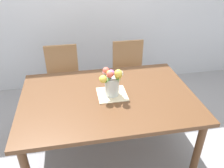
{
  "coord_description": "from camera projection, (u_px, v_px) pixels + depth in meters",
  "views": [
    {
      "loc": [
        -0.3,
        -1.81,
        1.97
      ],
      "look_at": [
        0.04,
        0.01,
        0.86
      ],
      "focal_mm": 36.74,
      "sensor_mm": 36.0,
      "label": 1
    }
  ],
  "objects": [
    {
      "name": "dining_table",
      "position": [
        108.0,
        102.0,
        2.25
      ],
      "size": [
        1.67,
        1.14,
        0.74
      ],
      "color": "brown",
      "rests_on": "ground_plane"
    },
    {
      "name": "placemat",
      "position": [
        112.0,
        94.0,
        2.22
      ],
      "size": [
        0.28,
        0.28,
        0.01
      ],
      "primitive_type": "cube",
      "color": "beige",
      "rests_on": "dining_table"
    },
    {
      "name": "flower_vase",
      "position": [
        112.0,
        81.0,
        2.13
      ],
      "size": [
        0.23,
        0.18,
        0.3
      ],
      "color": "silver",
      "rests_on": "placemat"
    },
    {
      "name": "ground_plane",
      "position": [
        109.0,
        150.0,
        2.59
      ],
      "size": [
        12.0,
        12.0,
        0.0
      ],
      "primitive_type": "plane",
      "color": "#939399"
    },
    {
      "name": "chair_right",
      "position": [
        129.0,
        70.0,
        3.16
      ],
      "size": [
        0.42,
        0.42,
        0.9
      ],
      "rotation": [
        0.0,
        0.0,
        3.14
      ],
      "color": "#9E7047",
      "rests_on": "ground_plane"
    },
    {
      "name": "chair_left",
      "position": [
        63.0,
        75.0,
        3.02
      ],
      "size": [
        0.42,
        0.42,
        0.9
      ],
      "rotation": [
        0.0,
        0.0,
        3.14
      ],
      "color": "#9E7047",
      "rests_on": "ground_plane"
    }
  ]
}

